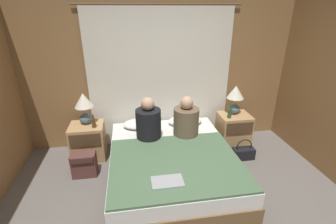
{
  "coord_description": "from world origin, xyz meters",
  "views": [
    {
      "loc": [
        -0.51,
        -1.95,
        2.22
      ],
      "look_at": [
        0.0,
        1.16,
        0.88
      ],
      "focal_mm": 26.0,
      "sensor_mm": 36.0,
      "label": 1
    }
  ],
  "objects_px": {
    "nightstand_left": "(88,141)",
    "beer_bottle_on_left_stand": "(94,122)",
    "lamp_right": "(235,97)",
    "person_left_in_bed": "(148,122)",
    "beer_bottle_on_right_stand": "(230,113)",
    "pillow_left": "(141,124)",
    "person_right_in_bed": "(186,120)",
    "bed": "(171,164)",
    "handbag_on_floor": "(243,153)",
    "pillow_right": "(185,121)",
    "laptop_on_bed": "(167,182)",
    "backpack_on_floor": "(84,163)",
    "lamp_left": "(84,105)",
    "nightstand_right": "(233,130)"
  },
  "relations": [
    {
      "from": "nightstand_left",
      "to": "beer_bottle_on_left_stand",
      "type": "xyz_separation_m",
      "value": [
        0.13,
        -0.09,
        0.36
      ]
    },
    {
      "from": "lamp_right",
      "to": "person_left_in_bed",
      "type": "xyz_separation_m",
      "value": [
        -1.49,
        -0.38,
        -0.18
      ]
    },
    {
      "from": "nightstand_left",
      "to": "beer_bottle_on_right_stand",
      "type": "relative_size",
      "value": 2.57
    },
    {
      "from": "pillow_left",
      "to": "person_right_in_bed",
      "type": "relative_size",
      "value": 0.91
    },
    {
      "from": "bed",
      "to": "beer_bottle_on_left_stand",
      "type": "relative_size",
      "value": 9.87
    },
    {
      "from": "handbag_on_floor",
      "to": "person_right_in_bed",
      "type": "bearing_deg",
      "value": 171.34
    },
    {
      "from": "pillow_left",
      "to": "handbag_on_floor",
      "type": "relative_size",
      "value": 1.66
    },
    {
      "from": "pillow_left",
      "to": "pillow_right",
      "type": "relative_size",
      "value": 1.0
    },
    {
      "from": "person_left_in_bed",
      "to": "laptop_on_bed",
      "type": "height_order",
      "value": "person_left_in_bed"
    },
    {
      "from": "nightstand_left",
      "to": "pillow_right",
      "type": "height_order",
      "value": "nightstand_left"
    },
    {
      "from": "nightstand_left",
      "to": "backpack_on_floor",
      "type": "height_order",
      "value": "nightstand_left"
    },
    {
      "from": "person_left_in_bed",
      "to": "person_right_in_bed",
      "type": "xyz_separation_m",
      "value": [
        0.56,
        0.0,
        -0.01
      ]
    },
    {
      "from": "beer_bottle_on_right_stand",
      "to": "pillow_left",
      "type": "bearing_deg",
      "value": 173.1
    },
    {
      "from": "lamp_left",
      "to": "person_right_in_bed",
      "type": "bearing_deg",
      "value": -14.31
    },
    {
      "from": "lamp_left",
      "to": "person_left_in_bed",
      "type": "xyz_separation_m",
      "value": [
        0.94,
        -0.38,
        -0.18
      ]
    },
    {
      "from": "person_right_in_bed",
      "to": "person_left_in_bed",
      "type": "bearing_deg",
      "value": -180.0
    },
    {
      "from": "beer_bottle_on_left_stand",
      "to": "beer_bottle_on_right_stand",
      "type": "xyz_separation_m",
      "value": [
        2.15,
        -0.0,
        0.01
      ]
    },
    {
      "from": "lamp_right",
      "to": "handbag_on_floor",
      "type": "distance_m",
      "value": 0.93
    },
    {
      "from": "beer_bottle_on_right_stand",
      "to": "bed",
      "type": "bearing_deg",
      "value": -149.88
    },
    {
      "from": "handbag_on_floor",
      "to": "beer_bottle_on_right_stand",
      "type": "bearing_deg",
      "value": 111.46
    },
    {
      "from": "pillow_left",
      "to": "backpack_on_floor",
      "type": "height_order",
      "value": "pillow_left"
    },
    {
      "from": "nightstand_left",
      "to": "person_left_in_bed",
      "type": "bearing_deg",
      "value": -17.88
    },
    {
      "from": "pillow_left",
      "to": "pillow_right",
      "type": "height_order",
      "value": "same"
    },
    {
      "from": "beer_bottle_on_left_stand",
      "to": "laptop_on_bed",
      "type": "height_order",
      "value": "beer_bottle_on_left_stand"
    },
    {
      "from": "person_left_in_bed",
      "to": "backpack_on_floor",
      "type": "bearing_deg",
      "value": -169.85
    },
    {
      "from": "lamp_left",
      "to": "laptop_on_bed",
      "type": "relative_size",
      "value": 1.39
    },
    {
      "from": "person_left_in_bed",
      "to": "beer_bottle_on_right_stand",
      "type": "bearing_deg",
      "value": 9.21
    },
    {
      "from": "person_right_in_bed",
      "to": "pillow_right",
      "type": "bearing_deg",
      "value": 78.47
    },
    {
      "from": "person_left_in_bed",
      "to": "handbag_on_floor",
      "type": "relative_size",
      "value": 1.87
    },
    {
      "from": "nightstand_left",
      "to": "lamp_left",
      "type": "xyz_separation_m",
      "value": [
        0.0,
        0.08,
        0.58
      ]
    },
    {
      "from": "bed",
      "to": "beer_bottle_on_right_stand",
      "type": "relative_size",
      "value": 9.19
    },
    {
      "from": "pillow_left",
      "to": "nightstand_left",
      "type": "bearing_deg",
      "value": -173.98
    },
    {
      "from": "beer_bottle_on_left_stand",
      "to": "person_right_in_bed",
      "type": "bearing_deg",
      "value": -9.02
    },
    {
      "from": "nightstand_left",
      "to": "lamp_right",
      "type": "height_order",
      "value": "lamp_right"
    },
    {
      "from": "lamp_left",
      "to": "person_left_in_bed",
      "type": "distance_m",
      "value": 1.03
    },
    {
      "from": "nightstand_right",
      "to": "pillow_left",
      "type": "bearing_deg",
      "value": 176.79
    },
    {
      "from": "nightstand_right",
      "to": "lamp_left",
      "type": "height_order",
      "value": "lamp_left"
    },
    {
      "from": "person_left_in_bed",
      "to": "person_right_in_bed",
      "type": "bearing_deg",
      "value": 0.0
    },
    {
      "from": "lamp_right",
      "to": "pillow_left",
      "type": "bearing_deg",
      "value": 179.7
    },
    {
      "from": "handbag_on_floor",
      "to": "pillow_right",
      "type": "bearing_deg",
      "value": 147.62
    },
    {
      "from": "lamp_left",
      "to": "person_right_in_bed",
      "type": "distance_m",
      "value": 1.56
    },
    {
      "from": "beer_bottle_on_left_stand",
      "to": "beer_bottle_on_right_stand",
      "type": "distance_m",
      "value": 2.15
    },
    {
      "from": "nightstand_right",
      "to": "beer_bottle_on_right_stand",
      "type": "height_order",
      "value": "beer_bottle_on_right_stand"
    },
    {
      "from": "person_left_in_bed",
      "to": "person_right_in_bed",
      "type": "height_order",
      "value": "person_left_in_bed"
    },
    {
      "from": "nightstand_left",
      "to": "person_right_in_bed",
      "type": "height_order",
      "value": "person_right_in_bed"
    },
    {
      "from": "laptop_on_bed",
      "to": "backpack_on_floor",
      "type": "xyz_separation_m",
      "value": [
        -1.05,
        0.91,
        -0.26
      ]
    },
    {
      "from": "pillow_right",
      "to": "handbag_on_floor",
      "type": "relative_size",
      "value": 1.66
    },
    {
      "from": "beer_bottle_on_left_stand",
      "to": "laptop_on_bed",
      "type": "bearing_deg",
      "value": -54.75
    },
    {
      "from": "beer_bottle_on_right_stand",
      "to": "nightstand_left",
      "type": "bearing_deg",
      "value": 177.85
    },
    {
      "from": "bed",
      "to": "backpack_on_floor",
      "type": "xyz_separation_m",
      "value": [
        -1.22,
        0.23,
        -0.01
      ]
    }
  ]
}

